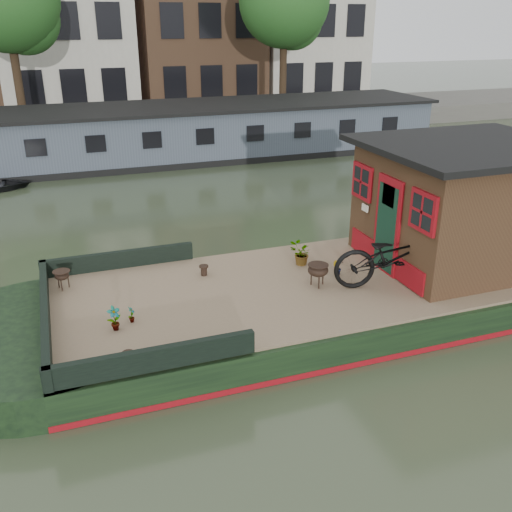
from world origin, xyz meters
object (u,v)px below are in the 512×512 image
object	(u,v)px
cabin	(465,202)
bicycle	(394,256)
potted_plant_a	(114,319)
brazier_rear	(62,280)
brazier_front	(318,275)

from	to	relation	value
cabin	bicycle	bearing A→B (deg)	-161.90
potted_plant_a	brazier_rear	world-z (taller)	potted_plant_a
brazier_front	bicycle	bearing A→B (deg)	-19.32
cabin	brazier_front	distance (m)	3.46
cabin	potted_plant_a	world-z (taller)	cabin
brazier_rear	potted_plant_a	bearing A→B (deg)	-69.07
cabin	brazier_rear	distance (m)	7.96
brazier_front	brazier_rear	size ratio (longest dim) A/B	1.21
bicycle	brazier_front	bearing A→B (deg)	83.56
bicycle	brazier_front	distance (m)	1.44
bicycle	potted_plant_a	bearing A→B (deg)	102.20
bicycle	brazier_rear	distance (m)	6.13
bicycle	brazier_rear	bearing A→B (deg)	84.37
potted_plant_a	brazier_front	xyz separation A→B (m)	(3.77, 0.40, 0.01)
brazier_front	brazier_rear	distance (m)	4.73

